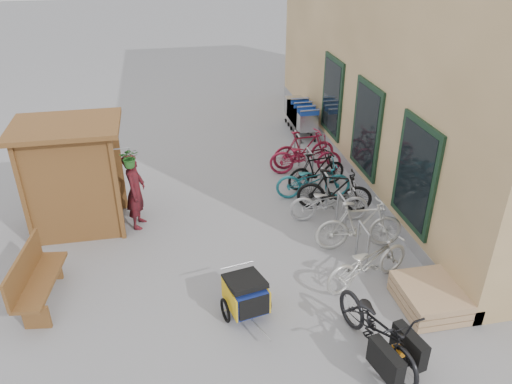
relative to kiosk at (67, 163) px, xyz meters
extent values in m
plane|color=gray|center=(3.28, -2.47, -1.55)|extent=(80.00, 80.00, 0.00)
cube|color=#D7AF7C|center=(9.78, 2.03, 1.95)|extent=(6.00, 13.00, 7.00)
cube|color=gray|center=(6.86, 2.03, -1.40)|extent=(0.18, 13.00, 0.30)
cube|color=black|center=(6.75, -1.97, 0.05)|extent=(0.06, 1.50, 2.20)
cube|color=black|center=(6.72, -1.97, 0.05)|extent=(0.02, 1.25, 1.95)
cube|color=black|center=(6.75, 0.53, 0.05)|extent=(0.06, 1.50, 2.20)
cube|color=black|center=(6.72, 0.53, 0.05)|extent=(0.02, 1.25, 1.95)
cube|color=black|center=(6.75, 3.03, 0.05)|extent=(0.06, 1.50, 2.20)
cube|color=black|center=(6.72, 3.03, 0.05)|extent=(0.02, 1.25, 1.95)
cube|color=brown|center=(-0.82, -0.62, -0.40)|extent=(0.09, 0.09, 2.30)
cube|color=brown|center=(0.98, -0.62, -0.40)|extent=(0.09, 0.09, 2.30)
cube|color=brown|center=(-0.82, 0.68, -0.40)|extent=(0.09, 0.09, 2.30)
cube|color=brown|center=(0.98, 0.68, -0.40)|extent=(0.09, 0.09, 2.30)
cube|color=brown|center=(-0.79, 0.03, -0.40)|extent=(0.05, 1.30, 2.30)
cube|color=brown|center=(0.08, -0.59, -0.40)|extent=(1.80, 0.05, 2.30)
cube|color=brown|center=(0.08, 0.65, -0.40)|extent=(1.80, 0.05, 2.30)
cube|color=brown|center=(0.08, 0.03, 0.80)|extent=(2.15, 1.65, 0.10)
cube|color=brown|center=(-0.12, 0.03, -0.65)|extent=(1.30, 1.15, 0.04)
cube|color=brown|center=(-0.12, 0.03, -0.05)|extent=(1.30, 1.15, 0.04)
cylinder|color=#A5A8AD|center=(1.16, -0.62, 0.50)|extent=(0.36, 0.02, 0.02)
imported|color=#245C20|center=(1.31, -0.62, 0.30)|extent=(0.38, 0.33, 0.42)
cylinder|color=#A5A8AD|center=(5.58, -2.72, -1.13)|extent=(0.05, 0.05, 0.84)
cylinder|color=#A5A8AD|center=(5.58, -2.22, -1.13)|extent=(0.05, 0.05, 0.84)
cylinder|color=#A5A8AD|center=(5.58, -2.47, -0.71)|extent=(0.05, 0.50, 0.05)
cylinder|color=#A5A8AD|center=(5.58, -1.52, -1.13)|extent=(0.05, 0.05, 0.84)
cylinder|color=#A5A8AD|center=(5.58, -1.02, -1.13)|extent=(0.05, 0.05, 0.84)
cylinder|color=#A5A8AD|center=(5.58, -1.27, -0.71)|extent=(0.05, 0.50, 0.05)
cylinder|color=#A5A8AD|center=(5.58, -0.32, -1.13)|extent=(0.05, 0.05, 0.84)
cylinder|color=#A5A8AD|center=(5.58, 0.18, -1.13)|extent=(0.05, 0.05, 0.84)
cylinder|color=#A5A8AD|center=(5.58, -0.07, -0.71)|extent=(0.05, 0.50, 0.05)
cylinder|color=#A5A8AD|center=(5.58, 0.88, -1.13)|extent=(0.05, 0.05, 0.84)
cylinder|color=#A5A8AD|center=(5.58, 1.38, -1.13)|extent=(0.05, 0.05, 0.84)
cylinder|color=#A5A8AD|center=(5.58, 1.13, -0.71)|extent=(0.05, 0.50, 0.05)
cylinder|color=#A5A8AD|center=(5.58, 2.08, -1.13)|extent=(0.05, 0.05, 0.84)
cylinder|color=#A5A8AD|center=(5.58, 2.58, -1.13)|extent=(0.05, 0.05, 0.84)
cylinder|color=#A5A8AD|center=(5.58, 2.33, -0.71)|extent=(0.05, 0.50, 0.05)
cube|color=tan|center=(6.28, -3.87, -1.48)|extent=(1.00, 1.20, 0.12)
cube|color=tan|center=(6.28, -3.87, -1.34)|extent=(1.00, 1.20, 0.12)
cube|color=tan|center=(6.28, -3.87, -1.20)|extent=(1.00, 1.20, 0.12)
cube|color=brown|center=(-0.32, -2.44, -1.09)|extent=(0.70, 1.69, 0.07)
cube|color=brown|center=(-0.54, -2.44, -0.79)|extent=(0.27, 1.64, 0.55)
cube|color=brown|center=(-0.32, -3.10, -1.33)|extent=(0.44, 0.12, 0.44)
cube|color=brown|center=(-0.32, -1.78, -1.33)|extent=(0.44, 0.12, 0.44)
cube|color=silver|center=(6.28, 3.98, -0.93)|extent=(0.57, 0.88, 0.54)
cube|color=#1A42AD|center=(6.28, 3.53, -0.57)|extent=(0.57, 0.04, 0.19)
cylinder|color=silver|center=(6.28, 3.50, -0.50)|extent=(0.60, 0.04, 0.04)
cylinder|color=black|center=(6.05, 3.62, -1.49)|extent=(0.04, 0.12, 0.12)
cube|color=silver|center=(6.28, 4.34, -0.93)|extent=(0.57, 0.88, 0.54)
cube|color=#1A42AD|center=(6.28, 3.90, -0.57)|extent=(0.57, 0.04, 0.19)
cylinder|color=silver|center=(6.28, 3.86, -0.50)|extent=(0.60, 0.04, 0.04)
cylinder|color=black|center=(6.05, 3.98, -1.49)|extent=(0.04, 0.12, 0.12)
cube|color=silver|center=(6.28, 4.70, -0.93)|extent=(0.57, 0.88, 0.54)
cube|color=#1A42AD|center=(6.28, 4.26, -0.57)|extent=(0.57, 0.04, 0.19)
cylinder|color=silver|center=(6.28, 4.23, -0.50)|extent=(0.60, 0.04, 0.04)
cylinder|color=black|center=(6.05, 4.34, -1.49)|extent=(0.04, 0.12, 0.12)
cube|color=silver|center=(6.28, 5.07, -0.93)|extent=(0.57, 0.88, 0.54)
cube|color=#1A42AD|center=(6.28, 4.62, -0.57)|extent=(0.57, 0.04, 0.19)
cylinder|color=silver|center=(6.28, 4.59, -0.50)|extent=(0.60, 0.04, 0.04)
cylinder|color=black|center=(6.05, 4.70, -1.49)|extent=(0.04, 0.12, 0.12)
cube|color=navy|center=(3.12, -3.43, -1.14)|extent=(0.68, 0.82, 0.43)
cube|color=yellow|center=(2.83, -3.49, -1.14)|extent=(0.17, 0.72, 0.43)
cube|color=yellow|center=(3.41, -3.37, -1.14)|extent=(0.17, 0.72, 0.43)
cube|color=black|center=(3.19, -3.80, -1.11)|extent=(0.51, 0.13, 0.39)
cube|color=black|center=(3.11, -3.39, -0.88)|extent=(0.73, 0.80, 0.21)
torus|color=black|center=(2.75, -3.50, -1.36)|extent=(0.13, 0.42, 0.42)
torus|color=black|center=(3.48, -3.35, -1.36)|extent=(0.13, 0.42, 0.42)
cylinder|color=#B7B7BC|center=(3.24, -4.04, -1.36)|extent=(0.15, 0.61, 0.03)
cylinder|color=#B7B7BC|center=(3.04, -3.04, -0.80)|extent=(0.58, 0.14, 0.03)
imported|color=black|center=(4.93, -4.68, -1.03)|extent=(1.12, 2.09, 1.04)
cube|color=black|center=(4.81, -5.27, -1.10)|extent=(0.32, 0.67, 0.45)
cube|color=black|center=(5.28, -5.06, -1.10)|extent=(0.32, 0.67, 0.45)
cube|color=orange|center=(5.05, -5.16, -1.05)|extent=(0.16, 0.20, 0.12)
imported|color=maroon|center=(1.30, -0.18, -0.70)|extent=(0.54, 0.70, 1.71)
imported|color=beige|center=(5.46, -3.03, -1.06)|extent=(1.98, 1.24, 0.98)
imported|color=beige|center=(5.72, -1.92, -1.00)|extent=(1.85, 0.63, 1.10)
imported|color=#B2B3B7|center=(5.47, -0.77, -1.09)|extent=(1.83, 0.88, 0.92)
imported|color=black|center=(5.73, -0.38, -1.03)|extent=(1.79, 1.02, 1.04)
imported|color=#1E6E7B|center=(5.43, 0.30, -1.08)|extent=(1.87, 0.85, 0.95)
imported|color=black|center=(5.68, 0.81, -1.08)|extent=(1.64, 0.75, 0.95)
imported|color=maroon|center=(5.61, 1.60, -1.05)|extent=(1.98, 0.96, 1.00)
imported|color=maroon|center=(5.68, 2.01, -1.02)|extent=(1.81, 0.69, 1.06)
camera|label=1|loc=(2.03, -9.88, 4.41)|focal=35.00mm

